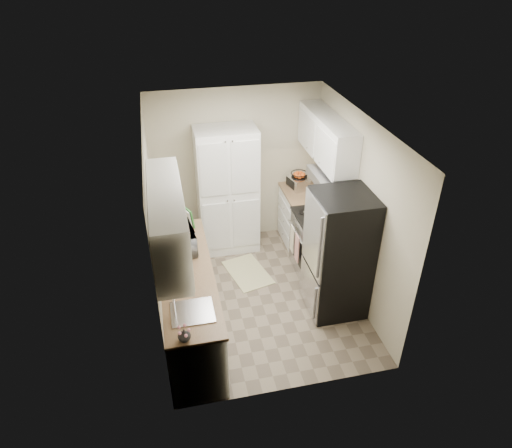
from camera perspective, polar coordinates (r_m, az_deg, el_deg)
name	(u,v)px	position (r m, az deg, el deg)	size (l,w,h in m)	color
ground	(259,295)	(6.49, 0.42, -8.92)	(3.20, 3.20, 0.00)	#7A6B56
room_shell	(259,194)	(5.55, 0.33, 3.79)	(2.64, 3.24, 2.52)	beige
pantry_cabinet	(228,191)	(6.97, -3.58, 4.10)	(0.90, 0.55, 2.00)	white
base_cabinet_left	(189,302)	(5.78, -8.33, -9.65)	(0.60, 2.30, 0.88)	white
countertop_left	(186,273)	(5.49, -8.70, -6.05)	(0.63, 2.33, 0.04)	#846647
base_cabinet_right	(303,218)	(7.39, 5.86, 0.74)	(0.60, 0.80, 0.88)	white
countertop_right	(304,193)	(7.16, 6.06, 3.89)	(0.63, 0.83, 0.04)	#846647
electric_range	(318,244)	(6.73, 7.81, -2.44)	(0.71, 0.78, 1.13)	#B7B7BC
refrigerator	(339,255)	(5.90, 10.30, -3.77)	(0.70, 0.72, 1.70)	#B7B7BC
microwave	(179,240)	(5.77, -9.54, -1.97)	(0.53, 0.36, 0.29)	silver
wine_bottle	(176,228)	(6.06, -10.01, -0.44)	(0.07, 0.07, 0.26)	black
flower_vase	(184,335)	(4.61, -8.96, -13.56)	(0.13, 0.13, 0.13)	beige
cutting_board	(189,217)	(6.25, -8.40, 0.88)	(0.02, 0.22, 0.28)	#338432
toaster_oven	(298,182)	(7.22, 5.31, 5.20)	(0.26, 0.33, 0.19)	silver
fruit_basket	(299,174)	(7.15, 5.45, 6.27)	(0.27, 0.27, 0.11)	#E55718
kitchen_mat	(248,272)	(6.89, -1.05, -6.05)	(0.51, 0.82, 0.01)	beige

